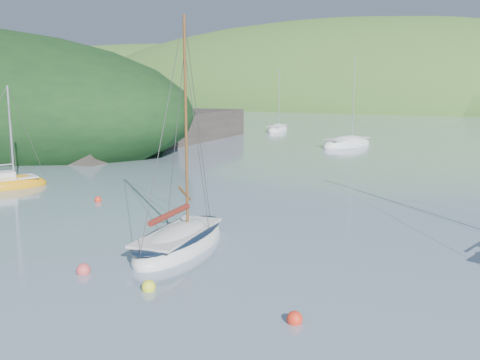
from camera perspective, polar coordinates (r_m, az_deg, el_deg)
The scene contains 6 objects.
ground at distance 19.16m, azimuth -14.64°, elevation -10.71°, with size 700.00×700.00×0.00m, color #768CA4.
daysailer_white at distance 22.64m, azimuth -6.46°, elevation -6.60°, with size 3.82×7.02×10.22m.
sailboat_yellow at distance 38.65m, azimuth -23.88°, elevation -0.55°, with size 4.11×5.97×7.37m.
distant_sloop_a at distance 61.25m, azimuth 11.32°, elevation 3.71°, with size 4.75×8.18×11.03m.
distant_sloop_c at distance 80.99m, azimuth 4.00°, elevation 5.35°, with size 4.09×7.50×10.15m.
mooring_buoys at distance 20.18m, azimuth -3.33°, elevation -8.96°, with size 21.25×10.41×0.51m.
Camera 1 is at (13.33, -12.04, 6.66)m, focal length 40.00 mm.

